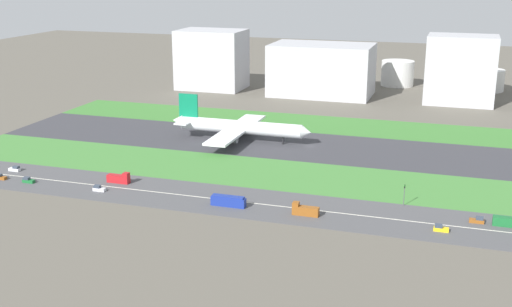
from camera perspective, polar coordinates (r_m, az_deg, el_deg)
name	(u,v)px	position (r m, az deg, el deg)	size (l,w,h in m)	color
ground_plane	(309,147)	(281.06, 4.72, 0.61)	(800.00, 800.00, 0.00)	#5B564C
runway	(309,146)	(281.05, 4.72, 0.62)	(280.00, 46.00, 0.10)	#38383D
grass_median_north	(329,125)	(319.82, 6.41, 2.53)	(280.00, 36.00, 0.10)	#3D7A33
grass_median_south	(284,175)	(243.00, 2.50, -1.89)	(280.00, 36.00, 0.10)	#427F38
highway	(258,204)	(214.07, 0.22, -4.46)	(280.00, 28.00, 0.10)	#4C4C4F
highway_centerline	(258,204)	(214.05, 0.22, -4.44)	(266.00, 0.50, 0.01)	silver
airliner	(237,127)	(288.40, -1.67, 2.35)	(65.00, 56.00, 19.70)	white
truck_1	(119,178)	(238.85, -11.97, -2.16)	(8.40, 2.50, 4.00)	#B2191E
bus_0	(228,201)	(211.68, -2.45, -4.21)	(11.60, 2.50, 3.50)	navy
car_2	(440,228)	(200.43, 15.94, -6.36)	(4.40, 1.80, 2.00)	yellow
car_1	(0,177)	(255.44, -21.61, -1.94)	(4.40, 1.80, 2.00)	brown
car_3	(28,180)	(248.11, -19.43, -2.24)	(4.40, 1.80, 2.00)	#19662D
car_6	(99,189)	(232.16, -13.68, -3.02)	(4.40, 1.80, 2.00)	silver
car_4	(15,169)	(263.52, -20.46, -1.27)	(4.40, 1.80, 2.00)	silver
car_0	(477,220)	(209.88, 18.92, -5.58)	(4.40, 1.80, 2.00)	brown
truck_0	(508,221)	(210.14, 21.33, -5.58)	(8.40, 2.50, 4.00)	#19662D
truck_2	(305,210)	(204.80, 4.32, -5.01)	(8.40, 2.50, 4.00)	brown
traffic_light	(404,193)	(216.53, 12.93, -3.45)	(0.36, 0.50, 7.20)	#4C4C51
terminal_building	(212,59)	(410.62, -3.91, 8.27)	(40.42, 28.81, 36.55)	#B2B2B7
hangar_building	(322,70)	(390.87, 5.81, 7.35)	(59.72, 36.23, 30.37)	#B2B2B7
office_tower	(461,70)	(381.97, 17.58, 7.05)	(37.66, 25.41, 38.11)	#B2B2B7
fuel_tank_west	(397,73)	(429.99, 12.35, 6.92)	(20.76, 20.76, 16.08)	silver
fuel_tank_centre	(443,77)	(428.44, 16.14, 6.49)	(17.80, 17.80, 14.18)	silver
fuel_tank_east	(485,80)	(428.60, 19.54, 6.12)	(22.62, 22.62, 13.11)	silver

